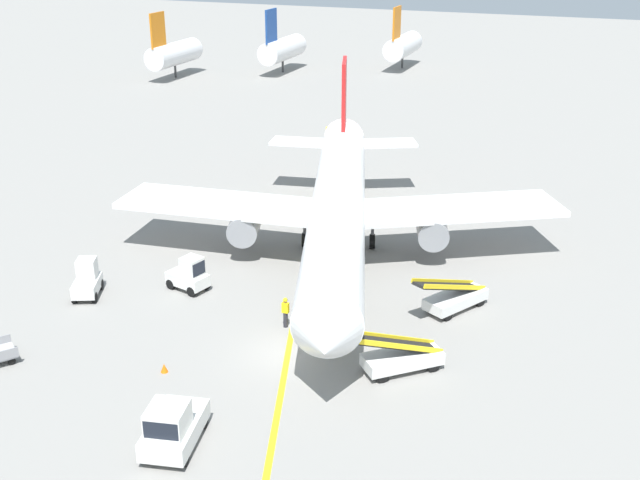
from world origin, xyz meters
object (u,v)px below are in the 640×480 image
(baggage_tug_by_cargo_door, at_px, (87,280))
(safety_cone_nose_right, at_px, (346,314))
(ground_crew_marshaller, at_px, (285,311))
(belt_loader_forward_hold, at_px, (454,297))
(safety_cone_nose_left, at_px, (164,368))
(belt_loader_aft_hold, at_px, (400,356))
(baggage_tug_near_wing, at_px, (189,275))
(airliner, at_px, (338,206))
(pushback_tug, at_px, (172,427))

(baggage_tug_by_cargo_door, height_order, safety_cone_nose_right, baggage_tug_by_cargo_door)
(ground_crew_marshaller, distance_m, safety_cone_nose_right, 3.48)
(safety_cone_nose_right, bearing_deg, belt_loader_forward_hold, 30.18)
(baggage_tug_by_cargo_door, bearing_deg, ground_crew_marshaller, 2.99)
(belt_loader_forward_hold, height_order, safety_cone_nose_left, belt_loader_forward_hold)
(belt_loader_aft_hold, relative_size, ground_crew_marshaller, 2.68)
(baggage_tug_near_wing, relative_size, belt_loader_forward_hold, 0.53)
(airliner, bearing_deg, belt_loader_forward_hold, -28.11)
(belt_loader_aft_hold, distance_m, safety_cone_nose_left, 11.20)
(baggage_tug_by_cargo_door, bearing_deg, safety_cone_nose_right, 10.85)
(ground_crew_marshaller, bearing_deg, belt_loader_aft_hold, -16.06)
(belt_loader_aft_hold, bearing_deg, baggage_tug_by_cargo_door, 175.98)
(pushback_tug, xyz_separation_m, ground_crew_marshaller, (0.17, 10.95, -0.08))
(baggage_tug_near_wing, relative_size, safety_cone_nose_left, 6.02)
(baggage_tug_by_cargo_door, xyz_separation_m, belt_loader_aft_hold, (18.79, -1.32, -0.15))
(airliner, bearing_deg, baggage_tug_near_wing, -129.38)
(baggage_tug_near_wing, xyz_separation_m, belt_loader_aft_hold, (13.72, -4.00, -0.15))
(belt_loader_forward_hold, bearing_deg, belt_loader_aft_hold, -98.16)
(pushback_tug, relative_size, safety_cone_nose_left, 8.89)
(safety_cone_nose_right, bearing_deg, baggage_tug_by_cargo_door, -169.15)
(pushback_tug, height_order, ground_crew_marshaller, pushback_tug)
(belt_loader_forward_hold, bearing_deg, safety_cone_nose_right, -149.82)
(baggage_tug_by_cargo_door, height_order, belt_loader_aft_hold, belt_loader_aft_hold)
(belt_loader_forward_hold, relative_size, ground_crew_marshaller, 2.93)
(pushback_tug, distance_m, belt_loader_forward_hold, 18.00)
(baggage_tug_by_cargo_door, xyz_separation_m, belt_loader_forward_hold, (19.82, 5.82, -0.15))
(safety_cone_nose_right, bearing_deg, ground_crew_marshaller, -140.27)
(airliner, distance_m, pushback_tug, 20.81)
(airliner, relative_size, baggage_tug_near_wing, 13.00)
(safety_cone_nose_left, height_order, safety_cone_nose_right, same)
(ground_crew_marshaller, height_order, safety_cone_nose_left, ground_crew_marshaller)
(pushback_tug, relative_size, baggage_tug_by_cargo_door, 1.44)
(safety_cone_nose_left, bearing_deg, pushback_tug, -54.45)
(pushback_tug, bearing_deg, ground_crew_marshaller, 89.13)
(baggage_tug_near_wing, xyz_separation_m, ground_crew_marshaller, (6.94, -2.05, -0.02))
(safety_cone_nose_right, bearing_deg, pushback_tug, -101.98)
(belt_loader_forward_hold, distance_m, safety_cone_nose_left, 16.09)
(airliner, height_order, belt_loader_aft_hold, airliner)
(pushback_tug, bearing_deg, belt_loader_forward_hold, 63.73)
(belt_loader_aft_hold, relative_size, safety_cone_nose_left, 10.34)
(pushback_tug, distance_m, safety_cone_nose_right, 13.44)
(baggage_tug_near_wing, bearing_deg, pushback_tug, -62.49)
(baggage_tug_near_wing, distance_m, baggage_tug_by_cargo_door, 5.74)
(belt_loader_forward_hold, distance_m, belt_loader_aft_hold, 7.21)
(pushback_tug, xyz_separation_m, belt_loader_forward_hold, (7.97, 16.14, -0.22))
(baggage_tug_by_cargo_door, bearing_deg, safety_cone_nose_left, -33.30)
(airliner, distance_m, baggage_tug_near_wing, 10.21)
(ground_crew_marshaller, bearing_deg, safety_cone_nose_right, 39.73)
(baggage_tug_by_cargo_door, distance_m, belt_loader_aft_hold, 18.84)
(belt_loader_forward_hold, bearing_deg, ground_crew_marshaller, -146.36)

